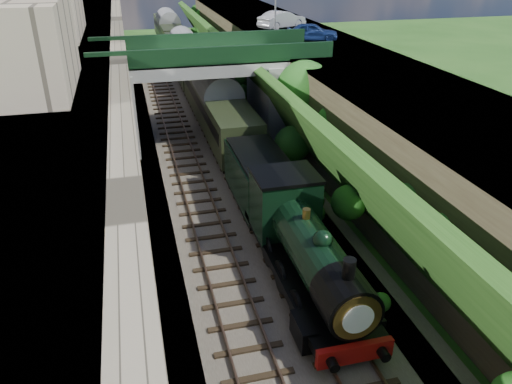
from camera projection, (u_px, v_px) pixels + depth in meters
name	position (u px, v px, depth m)	size (l,w,h in m)	color
trackbed	(215.00, 158.00, 33.74)	(10.00, 90.00, 0.20)	#473F38
retaining_wall	(125.00, 116.00, 30.99)	(1.00, 90.00, 7.00)	#756B56
street_plateau_left	(66.00, 121.00, 30.21)	(6.00, 90.00, 7.00)	#262628
street_plateau_right	(348.00, 105.00, 34.51)	(8.00, 90.00, 6.25)	#262628
embankment_slope	(286.00, 116.00, 33.57)	(4.29, 91.66, 6.36)	#1E4714
track_left	(185.00, 159.00, 33.22)	(2.50, 90.00, 0.20)	black
track_right	(232.00, 155.00, 33.94)	(2.50, 90.00, 0.20)	black
road_bridge	(216.00, 85.00, 35.64)	(16.00, 6.40, 7.25)	gray
building_near	(23.00, 45.00, 22.45)	(4.00, 8.00, 4.00)	gray
tree	(305.00, 90.00, 32.15)	(3.60, 3.80, 6.60)	black
car_blue	(312.00, 32.00, 39.06)	(1.62, 4.02, 1.37)	navy
car_silver	(282.00, 20.00, 44.73)	(1.62, 4.64, 1.53)	#9B9B9F
locomotive	(306.00, 250.00, 20.38)	(3.10, 10.23, 3.83)	black
tender	(260.00, 181.00, 26.88)	(2.70, 6.00, 3.05)	black
coach_front	(217.00, 107.00, 37.61)	(2.90, 18.00, 3.70)	black
coach_middle	(186.00, 58.00, 53.91)	(2.90, 18.00, 3.70)	black
coach_rear	(169.00, 32.00, 70.21)	(2.90, 18.00, 3.70)	black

